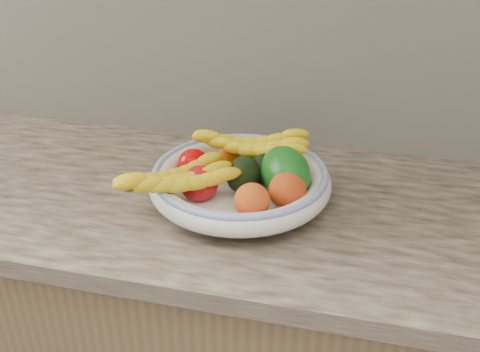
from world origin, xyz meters
The scene contains 13 objects.
kitchen_counter centered at (0.00, 1.69, 0.46)m, with size 2.44×0.66×1.40m.
fruit_bowl centered at (0.00, 1.66, 0.95)m, with size 0.39×0.39×0.08m.
clementine_back_left centered at (-0.05, 1.77, 0.95)m, with size 0.05×0.05×0.05m, color #EB6604.
clementine_back_right centered at (0.02, 1.77, 0.95)m, with size 0.05×0.05×0.04m, color orange.
tomato_left centered at (-0.11, 1.69, 0.96)m, with size 0.07×0.07×0.06m, color #BD0302.
tomato_near_left centered at (-0.08, 1.61, 0.96)m, with size 0.08×0.08×0.07m, color #B31015.
avocado_center centered at (0.01, 1.66, 0.96)m, with size 0.07×0.10×0.07m, color black.
avocado_right centered at (0.06, 1.71, 0.96)m, with size 0.07×0.10×0.07m, color black.
green_mango centered at (0.10, 1.67, 0.98)m, with size 0.10×0.15×0.10m, color #0F5211.
peach_front centered at (0.05, 1.56, 0.97)m, with size 0.07×0.07×0.07m, color orange.
peach_right centered at (0.11, 1.61, 0.97)m, with size 0.08×0.08×0.08m, color orange.
banana_bunch_back centered at (0.00, 1.74, 0.99)m, with size 0.27×0.11×0.08m, color yellow, non-canonical shape.
banana_bunch_front centered at (-0.11, 1.56, 0.98)m, with size 0.27×0.11×0.07m, color yellow, non-canonical shape.
Camera 1 is at (0.23, 0.69, 1.50)m, focal length 40.00 mm.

